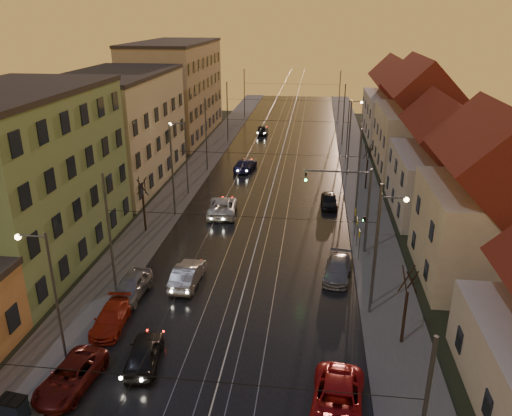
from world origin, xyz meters
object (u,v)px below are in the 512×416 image
at_px(street_lamp_3, 350,124).
at_px(street_lamp_2, 183,151).
at_px(street_lamp_1, 382,240).
at_px(dumpster, 13,409).
at_px(driving_car_0, 144,353).
at_px(parked_left_2, 111,318).
at_px(traffic_light_mast, 356,200).
at_px(driving_car_2, 222,207).
at_px(driving_car_3, 245,165).
at_px(parked_right_0, 337,403).
at_px(driving_car_1, 187,274).
at_px(parked_right_2, 329,201).
at_px(parked_left_1, 71,376).
at_px(parked_left_3, 131,287).
at_px(street_lamp_0, 49,287).
at_px(parked_right_1, 338,269).
at_px(driving_car_4, 262,130).

bearing_deg(street_lamp_3, street_lamp_2, -138.69).
distance_m(street_lamp_1, dumpster, 22.52).
bearing_deg(driving_car_0, parked_left_2, -52.21).
bearing_deg(traffic_light_mast, driving_car_2, 150.00).
distance_m(driving_car_3, parked_right_0, 41.22).
relative_size(street_lamp_2, street_lamp_3, 1.00).
distance_m(street_lamp_1, street_lamp_3, 36.00).
xyz_separation_m(driving_car_1, driving_car_3, (0.21, 28.38, -0.04)).
bearing_deg(dumpster, street_lamp_3, 76.57).
bearing_deg(traffic_light_mast, street_lamp_1, -82.09).
xyz_separation_m(street_lamp_1, traffic_light_mast, (-1.11, 8.00, -0.29)).
bearing_deg(parked_right_2, driving_car_0, -114.14).
xyz_separation_m(parked_left_1, parked_left_3, (0.00, 9.05, 0.12)).
relative_size(driving_car_0, driving_car_2, 0.75).
bearing_deg(parked_left_2, street_lamp_1, 10.52).
relative_size(driving_car_1, parked_right_2, 1.19).
relative_size(street_lamp_1, street_lamp_3, 1.00).
bearing_deg(traffic_light_mast, driving_car_0, -128.42).
bearing_deg(street_lamp_0, parked_left_1, -50.35).
relative_size(street_lamp_2, driving_car_3, 1.57).
xyz_separation_m(street_lamp_0, parked_right_1, (15.77, 11.67, -4.22)).
bearing_deg(driving_car_4, parked_right_0, 98.36).
relative_size(driving_car_3, parked_left_3, 1.12).
height_order(street_lamp_0, driving_car_2, street_lamp_0).
bearing_deg(dumpster, parked_left_1, 65.20).
xyz_separation_m(street_lamp_2, parked_left_1, (1.50, -29.82, -4.23)).
height_order(street_lamp_2, parked_left_2, street_lamp_2).
relative_size(driving_car_0, parked_right_0, 0.77).
height_order(driving_car_0, driving_car_2, driving_car_2).
distance_m(street_lamp_3, parked_right_2, 18.47).
height_order(street_lamp_0, driving_car_4, street_lamp_0).
bearing_deg(traffic_light_mast, driving_car_1, -151.43).
relative_size(traffic_light_mast, parked_right_0, 1.31).
height_order(street_lamp_3, parked_left_3, street_lamp_3).
height_order(street_lamp_0, parked_left_3, street_lamp_0).
bearing_deg(street_lamp_0, driving_car_0, 4.90).
height_order(parked_right_1, dumpster, parked_right_1).
bearing_deg(traffic_light_mast, parked_right_1, -107.03).
distance_m(driving_car_0, parked_left_3, 7.55).
height_order(driving_car_1, parked_right_2, driving_car_1).
distance_m(street_lamp_0, street_lamp_2, 28.00).
bearing_deg(driving_car_1, dumpster, 71.36).
relative_size(street_lamp_2, dumpster, 6.67).
bearing_deg(street_lamp_0, driving_car_3, 82.22).
bearing_deg(parked_right_0, street_lamp_3, 91.58).
relative_size(driving_car_4, parked_right_2, 1.11).
bearing_deg(street_lamp_3, parked_right_0, -93.60).
xyz_separation_m(traffic_light_mast, driving_car_4, (-11.93, 41.87, -3.85)).
bearing_deg(dumpster, street_lamp_2, 97.10).
bearing_deg(parked_left_3, driving_car_3, 85.82).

